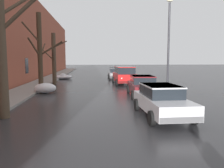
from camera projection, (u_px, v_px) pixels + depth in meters
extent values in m
cube|color=gray|center=(30.00, 88.00, 19.39)|extent=(2.46, 80.00, 0.15)
cube|color=#9E4C38|center=(7.00, 30.00, 18.68)|extent=(0.60, 80.00, 10.09)
cube|color=black|center=(27.00, 66.00, 23.25)|extent=(0.08, 1.10, 1.60)
ellipsoid|color=white|center=(45.00, 88.00, 16.85)|extent=(1.62, 1.12, 0.78)
ellipsoid|color=white|center=(39.00, 90.00, 16.78)|extent=(0.56, 0.46, 0.46)
ellipsoid|color=white|center=(43.00, 89.00, 16.95)|extent=(0.70, 0.59, 0.59)
ellipsoid|color=white|center=(142.00, 84.00, 20.19)|extent=(2.31, 1.17, 0.65)
ellipsoid|color=white|center=(146.00, 83.00, 20.27)|extent=(0.89, 0.74, 0.74)
ellipsoid|color=white|center=(63.00, 77.00, 28.75)|extent=(2.47, 1.33, 0.54)
ellipsoid|color=white|center=(67.00, 77.00, 28.56)|extent=(0.69, 0.58, 0.58)
ellipsoid|color=white|center=(63.00, 76.00, 28.65)|extent=(0.90, 0.75, 0.75)
cylinder|color=#4C3D2D|center=(1.00, 47.00, 9.45)|extent=(0.41, 0.41, 6.18)
cylinder|color=#4C3D2D|center=(22.00, 11.00, 9.50)|extent=(1.90, 0.49, 1.88)
cylinder|color=#4C3D2D|center=(15.00, 6.00, 9.77)|extent=(1.14, 1.14, 1.13)
cylinder|color=#423323|center=(40.00, 54.00, 16.57)|extent=(0.36, 0.36, 5.97)
cylinder|color=#423323|center=(34.00, 48.00, 15.82)|extent=(0.58, 1.50, 1.33)
cylinder|color=#423323|center=(51.00, 48.00, 16.60)|extent=(1.74, 0.15, 1.12)
cylinder|color=#423323|center=(31.00, 32.00, 15.91)|extent=(1.09, 1.05, 1.38)
cylinder|color=#423323|center=(43.00, 50.00, 17.36)|extent=(0.15, 1.71, 1.14)
cylinder|color=#4C3D2D|center=(54.00, 59.00, 22.77)|extent=(0.42, 0.42, 5.21)
cylinder|color=#4C3D2D|center=(54.00, 47.00, 23.19)|extent=(0.19, 1.23, 1.12)
cylinder|color=#4C3D2D|center=(60.00, 44.00, 22.74)|extent=(1.37, 0.26, 0.75)
cylinder|color=#4C3D2D|center=(47.00, 54.00, 22.61)|extent=(1.41, 0.20, 1.38)
cylinder|color=#4C3D2D|center=(53.00, 55.00, 22.10)|extent=(0.24, 1.40, 1.35)
cube|color=#B7B7BC|center=(162.00, 103.00, 9.97)|extent=(1.76, 4.28, 0.60)
cube|color=black|center=(161.00, 90.00, 10.11)|extent=(1.48, 2.24, 0.52)
cube|color=#B7B7BC|center=(161.00, 85.00, 10.09)|extent=(1.52, 2.28, 0.06)
cube|color=#525254|center=(181.00, 120.00, 7.94)|extent=(1.64, 0.15, 0.22)
cube|color=#525254|center=(149.00, 99.00, 12.03)|extent=(1.64, 0.15, 0.22)
cylinder|color=black|center=(194.00, 117.00, 8.79)|extent=(0.19, 0.60, 0.60)
cylinder|color=black|center=(152.00, 118.00, 8.60)|extent=(0.19, 0.60, 0.60)
cylinder|color=black|center=(169.00, 104.00, 11.40)|extent=(0.19, 0.60, 0.60)
cylinder|color=black|center=(137.00, 105.00, 11.20)|extent=(0.19, 0.60, 0.60)
sphere|color=silver|center=(196.00, 113.00, 7.94)|extent=(0.14, 0.14, 0.14)
sphere|color=silver|center=(167.00, 113.00, 7.82)|extent=(0.14, 0.14, 0.14)
cube|color=maroon|center=(143.00, 88.00, 15.49)|extent=(1.95, 4.40, 0.60)
cube|color=black|center=(142.00, 79.00, 15.64)|extent=(1.59, 2.32, 0.52)
cube|color=maroon|center=(142.00, 76.00, 15.62)|extent=(1.63, 2.37, 0.06)
cube|color=black|center=(149.00, 95.00, 13.42)|extent=(1.67, 0.22, 0.22)
cube|color=black|center=(138.00, 86.00, 17.60)|extent=(1.67, 0.22, 0.22)
cylinder|color=black|center=(160.00, 95.00, 14.23)|extent=(0.21, 0.61, 0.60)
cylinder|color=black|center=(133.00, 95.00, 14.17)|extent=(0.21, 0.61, 0.60)
cylinder|color=black|center=(151.00, 89.00, 16.88)|extent=(0.21, 0.61, 0.60)
cylinder|color=black|center=(128.00, 89.00, 16.82)|extent=(0.21, 0.61, 0.60)
sphere|color=silver|center=(158.00, 91.00, 13.38)|extent=(0.14, 0.14, 0.14)
sphere|color=silver|center=(140.00, 91.00, 13.35)|extent=(0.14, 0.14, 0.14)
cube|color=red|center=(124.00, 77.00, 22.72)|extent=(2.00, 4.53, 0.80)
cube|color=black|center=(124.00, 70.00, 22.68)|extent=(1.71, 3.18, 0.68)
cube|color=red|center=(124.00, 67.00, 22.65)|extent=(1.75, 3.24, 0.06)
cube|color=#520B0B|center=(128.00, 82.00, 20.58)|extent=(1.88, 0.16, 0.22)
cube|color=#520B0B|center=(121.00, 78.00, 24.92)|extent=(1.88, 0.16, 0.22)
cylinder|color=black|center=(137.00, 82.00, 21.50)|extent=(0.19, 0.68, 0.68)
cylinder|color=black|center=(117.00, 83.00, 21.28)|extent=(0.19, 0.68, 0.68)
cylinder|color=black|center=(131.00, 80.00, 24.25)|extent=(0.19, 0.68, 0.68)
cylinder|color=black|center=(113.00, 80.00, 24.03)|extent=(0.19, 0.68, 0.68)
sphere|color=silver|center=(135.00, 78.00, 20.58)|extent=(0.14, 0.14, 0.14)
sphere|color=silver|center=(122.00, 78.00, 20.44)|extent=(0.14, 0.14, 0.14)
cube|color=slate|center=(115.00, 74.00, 28.92)|extent=(1.78, 3.97, 0.60)
cube|color=black|center=(115.00, 70.00, 29.05)|extent=(1.49, 2.09, 0.52)
cube|color=slate|center=(115.00, 68.00, 29.02)|extent=(1.52, 2.13, 0.06)
cube|color=#303032|center=(117.00, 77.00, 27.04)|extent=(1.62, 0.17, 0.22)
cube|color=#303032|center=(114.00, 75.00, 30.83)|extent=(1.62, 0.17, 0.22)
cylinder|color=black|center=(123.00, 77.00, 27.79)|extent=(0.20, 0.61, 0.60)
cylinder|color=black|center=(109.00, 77.00, 27.69)|extent=(0.20, 0.61, 0.60)
cylinder|color=black|center=(121.00, 76.00, 30.20)|extent=(0.20, 0.61, 0.60)
cylinder|color=black|center=(109.00, 76.00, 30.10)|extent=(0.20, 0.61, 0.60)
sphere|color=silver|center=(121.00, 75.00, 27.01)|extent=(0.14, 0.14, 0.14)
sphere|color=silver|center=(112.00, 75.00, 26.95)|extent=(0.14, 0.14, 0.14)
cylinder|color=#28282D|center=(168.00, 50.00, 15.58)|extent=(0.14, 0.14, 6.45)
ellipsoid|color=beige|center=(170.00, 0.00, 15.21)|extent=(0.44, 0.24, 0.20)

